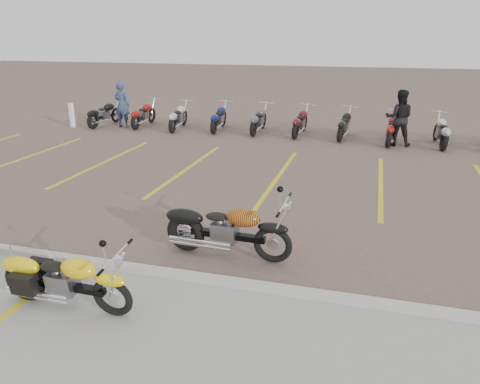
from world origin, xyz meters
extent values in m
plane|color=brown|center=(0.00, 0.00, 0.00)|extent=(100.00, 100.00, 0.00)
cube|color=#ADAAA3|center=(0.00, -2.00, 0.06)|extent=(60.00, 0.18, 0.12)
torus|color=black|center=(-0.84, -3.21, 0.30)|extent=(0.61, 0.11, 0.60)
torus|color=black|center=(-2.28, -3.18, 0.30)|extent=(0.64, 0.17, 0.64)
cube|color=black|center=(-1.56, -3.20, 0.35)|extent=(1.21, 0.14, 0.09)
cube|color=slate|center=(-1.60, -3.20, 0.41)|extent=(0.40, 0.29, 0.32)
ellipsoid|color=yellow|center=(-1.30, -3.20, 0.69)|extent=(0.55, 0.31, 0.28)
ellipsoid|color=black|center=(-1.72, -3.19, 0.65)|extent=(0.37, 0.25, 0.11)
torus|color=black|center=(0.93, -1.07, 0.33)|extent=(0.68, 0.14, 0.67)
torus|color=black|center=(-0.68, -1.00, 0.33)|extent=(0.72, 0.21, 0.71)
cube|color=black|center=(0.13, -1.03, 0.39)|extent=(1.35, 0.18, 0.10)
cube|color=slate|center=(0.07, -1.03, 0.46)|extent=(0.45, 0.33, 0.35)
ellipsoid|color=black|center=(0.41, -1.05, 0.77)|extent=(0.61, 0.36, 0.31)
ellipsoid|color=black|center=(-0.06, -1.03, 0.72)|extent=(0.42, 0.29, 0.12)
imported|color=navy|center=(-7.65, 9.18, 0.93)|extent=(0.71, 0.49, 1.86)
imported|color=black|center=(3.22, 8.82, 0.96)|extent=(0.94, 0.73, 1.93)
cube|color=white|center=(-9.71, 8.62, 0.50)|extent=(0.18, 0.18, 1.00)
camera|label=1|loc=(2.36, -8.12, 3.72)|focal=35.00mm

